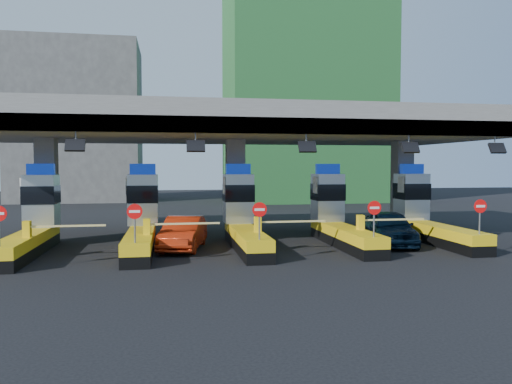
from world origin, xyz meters
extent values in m
plane|color=black|center=(0.00, 0.00, 0.00)|extent=(120.00, 120.00, 0.00)
cube|color=slate|center=(0.00, 3.00, 6.25)|extent=(28.00, 12.00, 1.50)
cube|color=#4C4C49|center=(0.00, -2.70, 5.85)|extent=(28.00, 0.60, 0.70)
cube|color=slate|center=(-10.00, 3.00, 2.75)|extent=(1.00, 1.00, 5.50)
cube|color=slate|center=(0.00, 3.00, 2.75)|extent=(1.00, 1.00, 5.50)
cube|color=slate|center=(10.00, 3.00, 2.75)|extent=(1.00, 1.00, 5.50)
cylinder|color=slate|center=(-7.50, -2.70, 5.25)|extent=(0.06, 0.06, 0.50)
cube|color=black|center=(-7.50, -2.90, 4.90)|extent=(0.80, 0.38, 0.54)
cylinder|color=slate|center=(-2.50, -2.70, 5.25)|extent=(0.06, 0.06, 0.50)
cube|color=black|center=(-2.50, -2.90, 4.90)|extent=(0.80, 0.38, 0.54)
cylinder|color=slate|center=(2.50, -2.70, 5.25)|extent=(0.06, 0.06, 0.50)
cube|color=black|center=(2.50, -2.90, 4.90)|extent=(0.80, 0.38, 0.54)
cylinder|color=slate|center=(7.50, -2.70, 5.25)|extent=(0.06, 0.06, 0.50)
cube|color=black|center=(7.50, -2.90, 4.90)|extent=(0.80, 0.38, 0.54)
cylinder|color=slate|center=(12.00, -2.70, 5.25)|extent=(0.06, 0.06, 0.50)
cube|color=black|center=(12.00, -2.90, 4.90)|extent=(0.80, 0.38, 0.54)
cube|color=black|center=(-10.00, -1.00, 0.25)|extent=(1.20, 8.00, 0.50)
cube|color=#E5B70C|center=(-10.00, -1.00, 0.75)|extent=(1.20, 8.00, 0.50)
cube|color=#9EA3A8|center=(-10.00, 1.80, 2.30)|extent=(1.50, 1.50, 2.60)
cube|color=black|center=(-10.00, 1.78, 2.60)|extent=(1.56, 1.56, 0.90)
cube|color=#0C2DBF|center=(-10.00, 1.80, 3.88)|extent=(1.30, 0.35, 0.55)
cube|color=white|center=(-10.80, 1.50, 3.00)|extent=(0.06, 0.70, 0.90)
cube|color=#E5B70C|center=(-9.65, -2.20, 1.35)|extent=(0.30, 0.35, 0.70)
cube|color=white|center=(-8.00, -2.20, 1.45)|extent=(3.20, 0.08, 0.08)
cube|color=black|center=(-5.00, -1.00, 0.25)|extent=(1.20, 8.00, 0.50)
cube|color=#E5B70C|center=(-5.00, -1.00, 0.75)|extent=(1.20, 8.00, 0.50)
cube|color=#9EA3A8|center=(-5.00, 1.80, 2.30)|extent=(1.50, 1.50, 2.60)
cube|color=black|center=(-5.00, 1.78, 2.60)|extent=(1.56, 1.56, 0.90)
cube|color=#0C2DBF|center=(-5.00, 1.80, 3.88)|extent=(1.30, 0.35, 0.55)
cube|color=white|center=(-5.80, 1.50, 3.00)|extent=(0.06, 0.70, 0.90)
cylinder|color=slate|center=(-5.00, -4.60, 1.65)|extent=(0.07, 0.07, 1.30)
cylinder|color=red|center=(-5.00, -4.63, 2.25)|extent=(0.60, 0.04, 0.60)
cube|color=white|center=(-5.00, -4.65, 2.25)|extent=(0.42, 0.02, 0.10)
cube|color=#E5B70C|center=(-4.65, -2.20, 1.35)|extent=(0.30, 0.35, 0.70)
cube|color=white|center=(-3.00, -2.20, 1.45)|extent=(3.20, 0.08, 0.08)
cube|color=black|center=(0.00, -1.00, 0.25)|extent=(1.20, 8.00, 0.50)
cube|color=#E5B70C|center=(0.00, -1.00, 0.75)|extent=(1.20, 8.00, 0.50)
cube|color=#9EA3A8|center=(0.00, 1.80, 2.30)|extent=(1.50, 1.50, 2.60)
cube|color=black|center=(0.00, 1.78, 2.60)|extent=(1.56, 1.56, 0.90)
cube|color=#0C2DBF|center=(0.00, 1.80, 3.88)|extent=(1.30, 0.35, 0.55)
cube|color=white|center=(-0.80, 1.50, 3.00)|extent=(0.06, 0.70, 0.90)
cylinder|color=slate|center=(0.00, -4.60, 1.65)|extent=(0.07, 0.07, 1.30)
cylinder|color=red|center=(0.00, -4.63, 2.25)|extent=(0.60, 0.04, 0.60)
cube|color=white|center=(0.00, -4.65, 2.25)|extent=(0.42, 0.02, 0.10)
cube|color=#E5B70C|center=(0.35, -2.20, 1.35)|extent=(0.30, 0.35, 0.70)
cube|color=white|center=(2.00, -2.20, 1.45)|extent=(3.20, 0.08, 0.08)
cube|color=black|center=(5.00, -1.00, 0.25)|extent=(1.20, 8.00, 0.50)
cube|color=#E5B70C|center=(5.00, -1.00, 0.75)|extent=(1.20, 8.00, 0.50)
cube|color=#9EA3A8|center=(5.00, 1.80, 2.30)|extent=(1.50, 1.50, 2.60)
cube|color=black|center=(5.00, 1.78, 2.60)|extent=(1.56, 1.56, 0.90)
cube|color=#0C2DBF|center=(5.00, 1.80, 3.88)|extent=(1.30, 0.35, 0.55)
cube|color=white|center=(4.20, 1.50, 3.00)|extent=(0.06, 0.70, 0.90)
cylinder|color=slate|center=(5.00, -4.60, 1.65)|extent=(0.07, 0.07, 1.30)
cylinder|color=red|center=(5.00, -4.63, 2.25)|extent=(0.60, 0.04, 0.60)
cube|color=white|center=(5.00, -4.65, 2.25)|extent=(0.42, 0.02, 0.10)
cube|color=#E5B70C|center=(5.35, -2.20, 1.35)|extent=(0.30, 0.35, 0.70)
cube|color=white|center=(7.00, -2.20, 1.45)|extent=(3.20, 0.08, 0.08)
cube|color=black|center=(10.00, -1.00, 0.25)|extent=(1.20, 8.00, 0.50)
cube|color=#E5B70C|center=(10.00, -1.00, 0.75)|extent=(1.20, 8.00, 0.50)
cube|color=#9EA3A8|center=(10.00, 1.80, 2.30)|extent=(1.50, 1.50, 2.60)
cube|color=black|center=(10.00, 1.78, 2.60)|extent=(1.56, 1.56, 0.90)
cube|color=#0C2DBF|center=(10.00, 1.80, 3.88)|extent=(1.30, 0.35, 0.55)
cube|color=white|center=(9.20, 1.50, 3.00)|extent=(0.06, 0.70, 0.90)
cylinder|color=slate|center=(10.00, -4.60, 1.65)|extent=(0.07, 0.07, 1.30)
cylinder|color=red|center=(10.00, -4.63, 2.25)|extent=(0.60, 0.04, 0.60)
cube|color=white|center=(10.00, -4.65, 2.25)|extent=(0.42, 0.02, 0.10)
cube|color=#E5B70C|center=(10.35, -2.20, 1.35)|extent=(0.30, 0.35, 0.70)
cube|color=white|center=(12.00, -2.20, 1.45)|extent=(3.20, 0.08, 0.08)
cube|color=#1E5926|center=(12.00, 32.00, 14.00)|extent=(18.00, 12.00, 28.00)
cube|color=#4C4C49|center=(-14.00, 36.00, 9.00)|extent=(14.00, 10.00, 18.00)
imported|color=black|center=(7.48, -0.84, 0.88)|extent=(3.08, 5.47, 1.76)
imported|color=#B3270D|center=(-2.99, -0.44, 0.79)|extent=(2.64, 5.02, 1.57)
camera|label=1|loc=(-3.64, -24.70, 4.04)|focal=35.00mm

